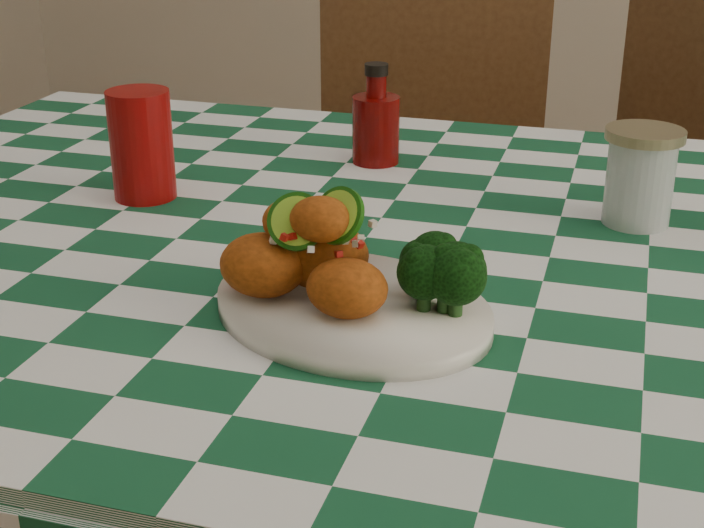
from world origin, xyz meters
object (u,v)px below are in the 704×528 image
(wooden_chair_left, at_px, (415,229))
(fried_chicken_pile, at_px, (324,248))
(wooden_chair_right, at_px, (673,278))
(mason_jar, at_px, (640,177))
(plate, at_px, (352,309))
(ketchup_bottle, at_px, (376,114))
(red_tumbler, at_px, (142,145))

(wooden_chair_left, bearing_deg, fried_chicken_pile, -87.37)
(wooden_chair_right, bearing_deg, mason_jar, -74.56)
(wooden_chair_left, relative_size, wooden_chair_right, 1.03)
(fried_chicken_pile, relative_size, wooden_chair_left, 0.15)
(plate, bearing_deg, mason_jar, 53.27)
(plate, relative_size, wooden_chair_right, 0.28)
(plate, distance_m, ketchup_bottle, 0.49)
(fried_chicken_pile, distance_m, wooden_chair_right, 1.01)
(red_tumbler, bearing_deg, mason_jar, 7.67)
(red_tumbler, relative_size, mason_jar, 1.20)
(red_tumbler, relative_size, wooden_chair_left, 0.13)
(plate, distance_m, fried_chicken_pile, 0.06)
(plate, height_order, wooden_chair_right, wooden_chair_right)
(ketchup_bottle, bearing_deg, red_tumbler, -137.12)
(plate, xyz_separation_m, wooden_chair_right, (0.33, 0.87, -0.30))
(fried_chicken_pile, bearing_deg, plate, 0.00)
(mason_jar, relative_size, wooden_chair_left, 0.11)
(ketchup_bottle, xyz_separation_m, wooden_chair_left, (-0.04, 0.47, -0.35))
(ketchup_bottle, xyz_separation_m, wooden_chair_right, (0.44, 0.40, -0.36))
(red_tumbler, xyz_separation_m, ketchup_bottle, (0.24, 0.22, 0.00))
(red_tumbler, height_order, ketchup_bottle, ketchup_bottle)
(red_tumbler, relative_size, ketchup_bottle, 0.99)
(plate, distance_m, wooden_chair_right, 0.98)
(fried_chicken_pile, height_order, ketchup_bottle, ketchup_bottle)
(mason_jar, bearing_deg, wooden_chair_right, 81.24)
(mason_jar, bearing_deg, plate, -126.73)
(plate, relative_size, ketchup_bottle, 2.02)
(red_tumbler, relative_size, wooden_chair_right, 0.14)
(mason_jar, bearing_deg, red_tumbler, -172.33)
(fried_chicken_pile, xyz_separation_m, ketchup_bottle, (-0.08, 0.48, 0.00))
(plate, distance_m, red_tumbler, 0.43)
(ketchup_bottle, relative_size, wooden_chair_right, 0.14)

